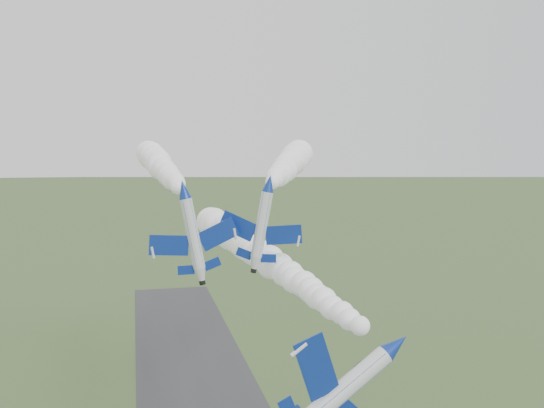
# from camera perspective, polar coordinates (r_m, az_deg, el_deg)

# --- Properties ---
(jet_lead) EXTENTS (6.45, 13.58, 9.48)m
(jet_lead) POSITION_cam_1_polar(r_m,az_deg,el_deg) (50.94, 11.70, -12.89)
(jet_lead) COLOR silver
(smoke_trail_jet_lead) EXTENTS (13.52, 60.24, 4.98)m
(smoke_trail_jet_lead) POSITION_cam_1_polar(r_m,az_deg,el_deg) (80.19, -1.05, -4.86)
(smoke_trail_jet_lead) COLOR white
(jet_pair_left) EXTENTS (10.11, 12.31, 3.41)m
(jet_pair_left) POSITION_cam_1_polar(r_m,az_deg,el_deg) (68.79, -8.32, 1.40)
(jet_pair_left) COLOR silver
(smoke_trail_jet_pair_left) EXTENTS (7.46, 54.85, 4.88)m
(smoke_trail_jet_pair_left) POSITION_cam_1_polar(r_m,az_deg,el_deg) (98.89, -10.44, 3.56)
(smoke_trail_jet_pair_left) COLOR white
(jet_pair_right) EXTENTS (9.85, 11.58, 3.25)m
(jet_pair_right) POSITION_cam_1_polar(r_m,az_deg,el_deg) (70.71, -0.27, 1.98)
(jet_pair_right) COLOR silver
(smoke_trail_jet_pair_right) EXTENTS (21.76, 51.18, 5.58)m
(smoke_trail_jet_pair_right) POSITION_cam_1_polar(r_m,az_deg,el_deg) (99.03, 1.56, 3.68)
(smoke_trail_jet_pair_right) COLOR white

